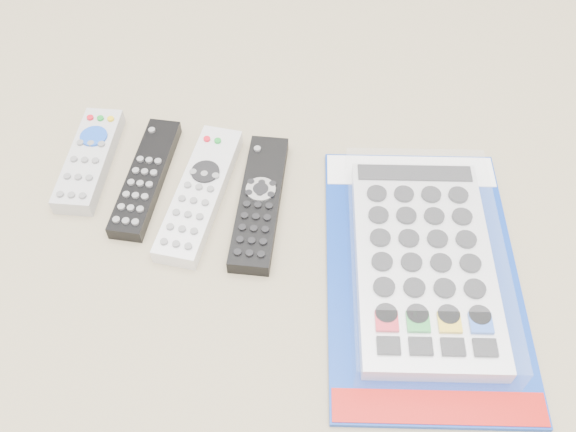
% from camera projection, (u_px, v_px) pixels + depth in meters
% --- Properties ---
extents(remote_small_grey, '(0.07, 0.17, 0.03)m').
position_uv_depth(remote_small_grey, '(89.00, 159.00, 0.83)').
color(remote_small_grey, '#A8A8AB').
rests_on(remote_small_grey, ground).
extents(remote_slim_black, '(0.05, 0.19, 0.02)m').
position_uv_depth(remote_slim_black, '(146.00, 178.00, 0.81)').
color(remote_slim_black, black).
rests_on(remote_slim_black, ground).
extents(remote_silver_dvd, '(0.05, 0.21, 0.02)m').
position_uv_depth(remote_silver_dvd, '(200.00, 193.00, 0.80)').
color(remote_silver_dvd, silver).
rests_on(remote_silver_dvd, ground).
extents(remote_large_black, '(0.07, 0.21, 0.02)m').
position_uv_depth(remote_large_black, '(260.00, 202.00, 0.79)').
color(remote_large_black, black).
rests_on(remote_large_black, ground).
extents(jumbo_remote_packaged, '(0.28, 0.39, 0.05)m').
position_uv_depth(jumbo_remote_packaged, '(424.00, 260.00, 0.72)').
color(jumbo_remote_packaged, '#0E339C').
rests_on(jumbo_remote_packaged, ground).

